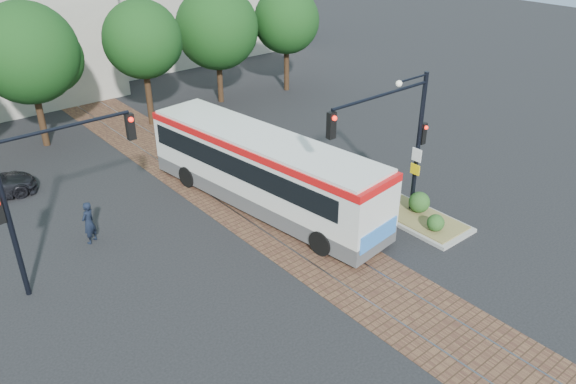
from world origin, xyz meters
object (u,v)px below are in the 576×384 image
at_px(signal_pole_left, 39,185).
at_px(officer, 89,223).
at_px(city_bus, 262,167).
at_px(signal_pole_main, 401,130).
at_px(traffic_island, 409,208).

height_order(signal_pole_left, officer, signal_pole_left).
xyz_separation_m(city_bus, signal_pole_main, (3.26, -4.66, 2.33)).
bearing_deg(traffic_island, city_bus, 131.62).
height_order(city_bus, signal_pole_main, signal_pole_main).
bearing_deg(signal_pole_main, officer, 147.56).
bearing_deg(signal_pole_left, traffic_island, -20.36).
bearing_deg(traffic_island, officer, 149.47).
relative_size(city_bus, signal_pole_main, 2.07).
xyz_separation_m(city_bus, traffic_island, (4.22, -4.75, -1.49)).
relative_size(signal_pole_main, officer, 3.38).
bearing_deg(officer, traffic_island, 117.47).
relative_size(traffic_island, signal_pole_main, 0.87).
bearing_deg(city_bus, officer, 158.02).
bearing_deg(signal_pole_main, traffic_island, -5.36).
height_order(signal_pole_main, signal_pole_left, signal_pole_main).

